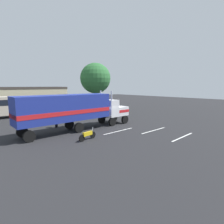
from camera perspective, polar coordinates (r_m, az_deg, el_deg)
ground_plane at (r=24.31m, az=-0.71°, el=-3.86°), size 120.00×120.00×0.00m
lane_stripe_near at (r=20.63m, az=2.09°, el=-6.08°), size 4.40×0.16×0.01m
lane_stripe_mid at (r=21.47m, az=13.06°, el=-5.72°), size 4.40×0.21×0.01m
lane_stripe_far at (r=19.67m, az=21.46°, el=-7.39°), size 4.40×0.28×0.01m
semi_truck at (r=20.93m, az=-11.85°, el=0.98°), size 14.21×2.93×4.50m
person_bystander at (r=23.32m, az=-17.28°, el=-2.53°), size 0.39×0.48×1.63m
parked_bus at (r=33.61m, az=-29.41°, el=2.03°), size 11.11×3.09×3.40m
motorcycle at (r=17.48m, az=-7.74°, el=-7.21°), size 2.10×0.44×1.12m
tree_left at (r=35.88m, az=-5.29°, el=10.57°), size 5.91×5.91×9.52m
building_backdrop at (r=47.92m, az=-24.49°, el=4.60°), size 16.84×6.33×4.82m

